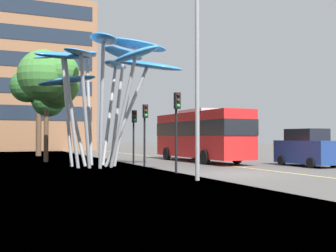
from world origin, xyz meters
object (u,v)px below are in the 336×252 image
at_px(leaf_sculpture, 104,65).
at_px(traffic_light_island_mid, 134,125).
at_px(traffic_light_kerb_near, 177,115).
at_px(red_bus, 200,133).
at_px(street_lamp, 205,47).
at_px(traffic_light_kerb_far, 145,122).
at_px(car_parked_mid, 307,149).

height_order(leaf_sculpture, traffic_light_island_mid, leaf_sculpture).
height_order(leaf_sculpture, traffic_light_kerb_near, leaf_sculpture).
height_order(red_bus, street_lamp, street_lamp).
relative_size(traffic_light_kerb_far, car_parked_mid, 0.90).
distance_m(red_bus, traffic_light_kerb_far, 6.20).
xyz_separation_m(traffic_light_kerb_near, street_lamp, (-0.28, -3.40, 2.68)).
relative_size(red_bus, leaf_sculpture, 1.15).
relative_size(traffic_light_kerb_far, street_lamp, 0.42).
bearing_deg(traffic_light_island_mid, traffic_light_kerb_far, -92.63).
relative_size(traffic_light_kerb_near, traffic_light_kerb_far, 1.06).
relative_size(traffic_light_kerb_near, traffic_light_island_mid, 1.12).
height_order(traffic_light_island_mid, street_lamp, street_lamp).
distance_m(traffic_light_kerb_near, street_lamp, 4.34).
bearing_deg(traffic_light_island_mid, leaf_sculpture, -147.83).
height_order(traffic_light_kerb_near, street_lamp, street_lamp).
relative_size(leaf_sculpture, traffic_light_kerb_far, 2.46).
height_order(car_parked_mid, street_lamp, street_lamp).
bearing_deg(traffic_light_kerb_far, car_parked_mid, -22.52).
bearing_deg(car_parked_mid, red_bus, 118.58).
bearing_deg(traffic_light_kerb_far, street_lamp, -93.26).
distance_m(leaf_sculpture, car_parked_mid, 13.32).
bearing_deg(red_bus, street_lamp, -117.09).
distance_m(car_parked_mid, street_lamp, 11.54).
bearing_deg(leaf_sculpture, traffic_light_kerb_far, -19.59).
bearing_deg(car_parked_mid, leaf_sculpture, 158.07).
bearing_deg(red_bus, car_parked_mid, -61.42).
height_order(traffic_light_kerb_near, car_parked_mid, traffic_light_kerb_near).
height_order(traffic_light_kerb_far, street_lamp, street_lamp).
xyz_separation_m(traffic_light_island_mid, street_lamp, (-0.59, -10.81, 2.98)).
bearing_deg(car_parked_mid, street_lamp, -153.95).
xyz_separation_m(traffic_light_kerb_near, car_parked_mid, (9.27, 1.27, -1.79)).
distance_m(traffic_light_kerb_near, traffic_light_kerb_far, 5.04).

